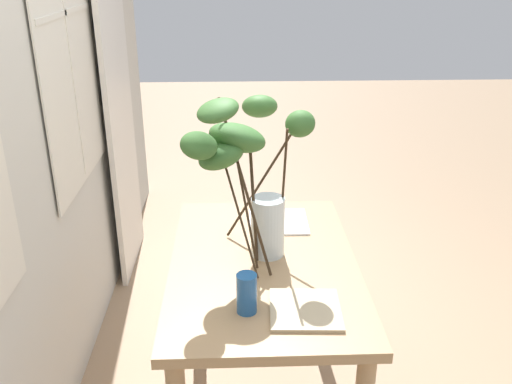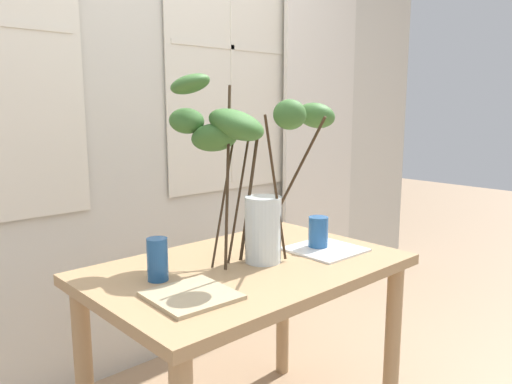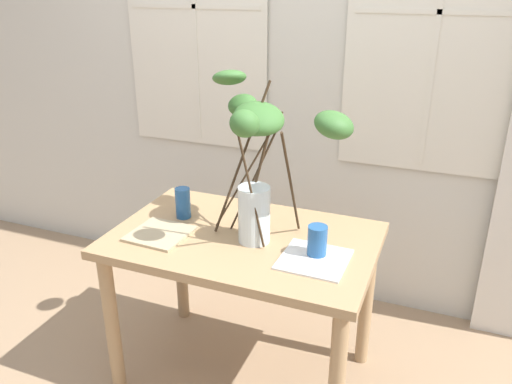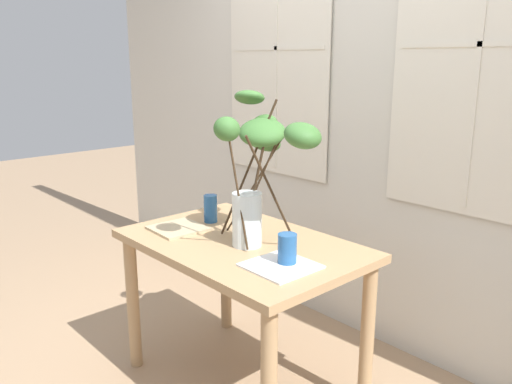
{
  "view_description": "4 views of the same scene",
  "coord_description": "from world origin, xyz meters",
  "px_view_note": "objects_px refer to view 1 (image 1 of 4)",
  "views": [
    {
      "loc": [
        -1.9,
        0.1,
        1.87
      ],
      "look_at": [
        0.09,
        0.03,
        1.01
      ],
      "focal_mm": 38.68,
      "sensor_mm": 36.0,
      "label": 1
    },
    {
      "loc": [
        -1.16,
        -1.29,
        1.33
      ],
      "look_at": [
        0.04,
        -0.0,
        1.02
      ],
      "focal_mm": 34.64,
      "sensor_mm": 36.0,
      "label": 2
    },
    {
      "loc": [
        0.78,
        -1.81,
        1.79
      ],
      "look_at": [
        0.09,
        -0.07,
        1.0
      ],
      "focal_mm": 36.07,
      "sensor_mm": 36.0,
      "label": 3
    },
    {
      "loc": [
        1.74,
        -1.5,
        1.58
      ],
      "look_at": [
        0.07,
        0.02,
        1.0
      ],
      "focal_mm": 36.68,
      "sensor_mm": 36.0,
      "label": 4
    }
  ],
  "objects_px": {
    "drinking_glass_blue_left": "(247,293)",
    "plate_square_right": "(278,222)",
    "plate_square_left": "(305,310)",
    "dining_table": "(263,286)",
    "vase_with_branches": "(248,163)",
    "drinking_glass_blue_right": "(270,210)"
  },
  "relations": [
    {
      "from": "drinking_glass_blue_left",
      "to": "plate_square_left",
      "type": "relative_size",
      "value": 0.6
    },
    {
      "from": "vase_with_branches",
      "to": "drinking_glass_blue_right",
      "type": "distance_m",
      "value": 0.45
    },
    {
      "from": "dining_table",
      "to": "drinking_glass_blue_left",
      "type": "bearing_deg",
      "value": 167.55
    },
    {
      "from": "vase_with_branches",
      "to": "drinking_glass_blue_left",
      "type": "xyz_separation_m",
      "value": [
        -0.39,
        0.01,
        -0.32
      ]
    },
    {
      "from": "vase_with_branches",
      "to": "drinking_glass_blue_right",
      "type": "relative_size",
      "value": 5.33
    },
    {
      "from": "drinking_glass_blue_left",
      "to": "plate_square_right",
      "type": "bearing_deg",
      "value": -13.29
    },
    {
      "from": "vase_with_branches",
      "to": "drinking_glass_blue_right",
      "type": "bearing_deg",
      "value": -20.32
    },
    {
      "from": "dining_table",
      "to": "plate_square_right",
      "type": "bearing_deg",
      "value": -14.1
    },
    {
      "from": "plate_square_right",
      "to": "vase_with_branches",
      "type": "bearing_deg",
      "value": 153.38
    },
    {
      "from": "dining_table",
      "to": "plate_square_right",
      "type": "relative_size",
      "value": 4.35
    },
    {
      "from": "vase_with_branches",
      "to": "drinking_glass_blue_right",
      "type": "height_order",
      "value": "vase_with_branches"
    },
    {
      "from": "vase_with_branches",
      "to": "plate_square_left",
      "type": "bearing_deg",
      "value": -154.81
    },
    {
      "from": "drinking_glass_blue_right",
      "to": "plate_square_right",
      "type": "bearing_deg",
      "value": -88.85
    },
    {
      "from": "plate_square_left",
      "to": "dining_table",
      "type": "bearing_deg",
      "value": 20.2
    },
    {
      "from": "dining_table",
      "to": "drinking_glass_blue_right",
      "type": "distance_m",
      "value": 0.39
    },
    {
      "from": "dining_table",
      "to": "drinking_glass_blue_left",
      "type": "height_order",
      "value": "drinking_glass_blue_left"
    },
    {
      "from": "vase_with_branches",
      "to": "drinking_glass_blue_left",
      "type": "relative_size",
      "value": 4.88
    },
    {
      "from": "dining_table",
      "to": "drinking_glass_blue_left",
      "type": "distance_m",
      "value": 0.39
    },
    {
      "from": "drinking_glass_blue_right",
      "to": "plate_square_right",
      "type": "xyz_separation_m",
      "value": [
        0.0,
        -0.04,
        -0.06
      ]
    },
    {
      "from": "drinking_glass_blue_left",
      "to": "drinking_glass_blue_right",
      "type": "bearing_deg",
      "value": -10.2
    },
    {
      "from": "dining_table",
      "to": "vase_with_branches",
      "type": "xyz_separation_m",
      "value": [
        0.05,
        0.06,
        0.51
      ]
    },
    {
      "from": "plate_square_left",
      "to": "drinking_glass_blue_left",
      "type": "bearing_deg",
      "value": 87.93
    }
  ]
}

